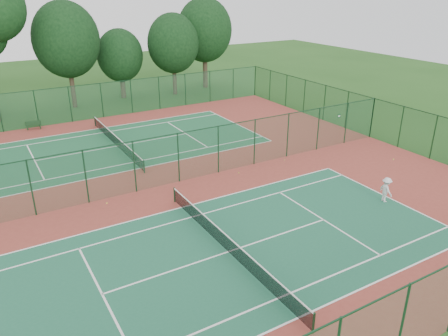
% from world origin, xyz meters
% --- Properties ---
extents(ground, '(120.00, 120.00, 0.00)m').
position_xyz_m(ground, '(0.00, 0.00, 0.00)').
color(ground, '#214D18').
rests_on(ground, ground).
extents(red_pad, '(40.00, 36.00, 0.01)m').
position_xyz_m(red_pad, '(0.00, 0.00, 0.01)').
color(red_pad, maroon).
rests_on(red_pad, ground).
extents(court_near, '(23.77, 10.97, 0.01)m').
position_xyz_m(court_near, '(0.00, -9.00, 0.01)').
color(court_near, '#1D5B40').
rests_on(court_near, red_pad).
extents(court_far, '(23.77, 10.97, 0.01)m').
position_xyz_m(court_far, '(0.00, 9.00, 0.01)').
color(court_far, '#1C5B36').
rests_on(court_far, red_pad).
extents(fence_north, '(40.00, 0.09, 3.50)m').
position_xyz_m(fence_north, '(0.00, 18.00, 1.76)').
color(fence_north, '#1B5135').
rests_on(fence_north, ground).
extents(fence_east, '(0.09, 36.00, 3.50)m').
position_xyz_m(fence_east, '(20.00, 0.00, 1.76)').
color(fence_east, '#1A4E2B').
rests_on(fence_east, ground).
extents(fence_divider, '(40.00, 0.09, 3.50)m').
position_xyz_m(fence_divider, '(0.00, 0.00, 1.76)').
color(fence_divider, '#174728').
rests_on(fence_divider, ground).
extents(tennis_net_near, '(0.10, 12.90, 0.97)m').
position_xyz_m(tennis_net_near, '(0.00, -9.00, 0.54)').
color(tennis_net_near, '#13361C').
rests_on(tennis_net_near, ground).
extents(tennis_net_far, '(0.10, 12.90, 0.97)m').
position_xyz_m(tennis_net_far, '(0.00, 9.00, 0.54)').
color(tennis_net_far, '#133420').
rests_on(tennis_net_far, ground).
extents(player_near, '(0.78, 1.12, 1.58)m').
position_xyz_m(player_near, '(11.26, -9.17, 0.81)').
color(player_near, silver).
rests_on(player_near, court_near).
extents(bench, '(1.43, 0.66, 0.85)m').
position_xyz_m(bench, '(-5.17, 17.31, 0.45)').
color(bench, black).
rests_on(bench, red_pad).
extents(stray_ball_a, '(0.08, 0.08, 0.08)m').
position_xyz_m(stray_ball_a, '(5.78, -0.90, 0.05)').
color(stray_ball_a, '#B3CA2F').
rests_on(stray_ball_a, red_pad).
extents(stray_ball_b, '(0.06, 0.06, 0.06)m').
position_xyz_m(stray_ball_b, '(10.12, -0.61, 0.04)').
color(stray_ball_b, '#B5CE30').
rests_on(stray_ball_b, red_pad).
extents(stray_ball_c, '(0.08, 0.08, 0.08)m').
position_xyz_m(stray_ball_c, '(-3.72, -0.73, 0.05)').
color(stray_ball_c, '#E6F037').
rests_on(stray_ball_c, red_pad).
extents(evergreen_row, '(39.00, 5.00, 12.00)m').
position_xyz_m(evergreen_row, '(0.50, 24.25, 0.00)').
color(evergreen_row, black).
rests_on(evergreen_row, ground).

